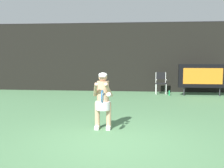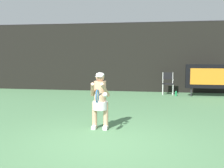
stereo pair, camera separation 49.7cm
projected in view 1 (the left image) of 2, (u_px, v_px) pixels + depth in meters
The scene contains 7 objects.
ground at pixel (108, 147), 5.58m from camera, with size 18.00×22.00×0.03m.
backdrop_screen at pixel (127, 57), 13.97m from camera, with size 18.00×0.12×3.66m.
scoreboard at pixel (202, 76), 12.42m from camera, with size 2.20×0.21×1.50m.
umpire_chair at pixel (161, 82), 13.04m from camera, with size 0.52×0.44×1.08m.
water_bottle at pixel (169, 93), 12.63m from camera, with size 0.07×0.07×0.27m.
tennis_player at pixel (103, 98), 6.83m from camera, with size 0.52×0.59×1.47m.
tennis_racket at pixel (102, 96), 6.13m from camera, with size 0.03×0.60×0.31m.
Camera 1 is at (0.61, -5.55, 1.91)m, focal length 42.30 mm.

